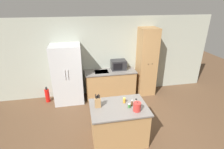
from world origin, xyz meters
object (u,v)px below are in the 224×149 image
Objects in this scene: spice_bottle_green_herb at (129,106)px; spice_bottle_tall_dark at (136,102)px; refrigerator at (68,74)px; kettle at (137,107)px; fire_extinguisher at (47,95)px; microwave at (119,65)px; pantry_cabinet at (147,62)px; knife_block at (98,102)px; spice_bottle_amber_oil at (132,103)px; spice_bottle_short_red at (124,100)px.

spice_bottle_tall_dark is at bearing 22.79° from spice_bottle_green_herb.
kettle is at bearing -55.69° from refrigerator.
kettle is 0.43× the size of fire_extinguisher.
microwave is at bearing 5.62° from refrigerator.
refrigerator is 0.82× the size of pantry_cabinet.
microwave is at bearing 173.92° from pantry_cabinet.
kettle is (-1.09, -2.28, -0.13)m from pantry_cabinet.
knife_block is at bearing -114.32° from microwave.
fire_extinguisher is (-2.17, 2.08, -0.75)m from spice_bottle_amber_oil.
spice_bottle_short_red is (-0.23, 0.14, -0.01)m from spice_bottle_tall_dark.
kettle reaches higher than spice_bottle_green_herb.
microwave is at bearing 84.75° from spice_bottle_amber_oil.
refrigerator reaches higher than spice_bottle_short_red.
refrigerator is 2.54m from spice_bottle_tall_dark.
microwave is 0.95× the size of fire_extinguisher.
kettle is at bearing -20.40° from knife_block.
fire_extinguisher is (-2.09, 2.13, -0.72)m from spice_bottle_green_herb.
spice_bottle_green_herb is 0.45× the size of kettle.
refrigerator is 5.68× the size of knife_block.
fire_extinguisher is at bearing -179.94° from pantry_cabinet.
microwave is 2.20m from spice_bottle_amber_oil.
spice_bottle_short_red is 1.30× the size of spice_bottle_green_herb.
spice_bottle_amber_oil is (-0.20, -2.19, -0.09)m from microwave.
fire_extinguisher is at bearing 136.12° from spice_bottle_amber_oil.
knife_block reaches higher than spice_bottle_amber_oil.
spice_bottle_green_herb is (-1.22, -2.13, -0.18)m from pantry_cabinet.
refrigerator is 2.29m from spice_bottle_short_red.
spice_bottle_amber_oil is at bearing 105.06° from kettle.
spice_bottle_short_red is at bearing 104.83° from spice_bottle_green_herb.
pantry_cabinet is 10.30× the size of kettle.
spice_bottle_amber_oil reaches higher than spice_bottle_short_red.
fire_extinguisher is at bearing 125.73° from knife_block.
microwave is 2.39m from kettle.
refrigerator is 8.44× the size of kettle.
knife_block is 0.85m from spice_bottle_tall_dark.
spice_bottle_tall_dark is (-1.04, -2.06, -0.16)m from pantry_cabinet.
spice_bottle_amber_oil is at bearing -43.88° from fire_extinguisher.
pantry_cabinet is 4.62× the size of microwave.
refrigerator is 2.05m from knife_block.
pantry_cabinet reaches higher than microwave.
refrigerator is 3.60× the size of fire_extinguisher.
microwave is 3.82× the size of spice_bottle_short_red.
knife_block reaches higher than spice_bottle_green_herb.
spice_bottle_tall_dark is (1.56, -2.00, 0.05)m from refrigerator.
knife_block is 2.55× the size of spice_bottle_short_red.
pantry_cabinet is 2.46m from spice_bottle_green_herb.
spice_bottle_green_herb is at bearing -119.74° from pantry_cabinet.
fire_extinguisher is at bearing 175.19° from refrigerator.
spice_bottle_tall_dark is 0.27m from spice_bottle_short_red.
refrigerator is at bearing 124.31° from kettle.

